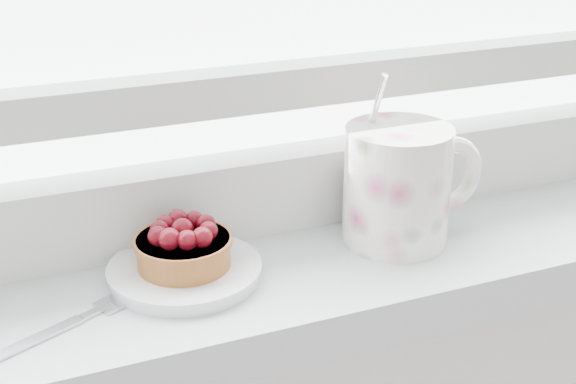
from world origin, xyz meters
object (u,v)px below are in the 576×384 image
raspberry_tart (183,245)px  floral_mug (401,182)px  saucer (185,272)px  fork (64,326)px

raspberry_tart → floral_mug: size_ratio=0.52×
saucer → fork: size_ratio=0.77×
floral_mug → fork: floral_mug is taller
saucer → fork: (-0.10, -0.04, -0.00)m
raspberry_tart → floral_mug: 0.19m
floral_mug → fork: size_ratio=0.93×
raspberry_tart → fork: (-0.10, -0.04, -0.03)m
raspberry_tart → saucer: bearing=14.3°
saucer → floral_mug: (0.19, -0.00, 0.05)m
saucer → fork: 0.11m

